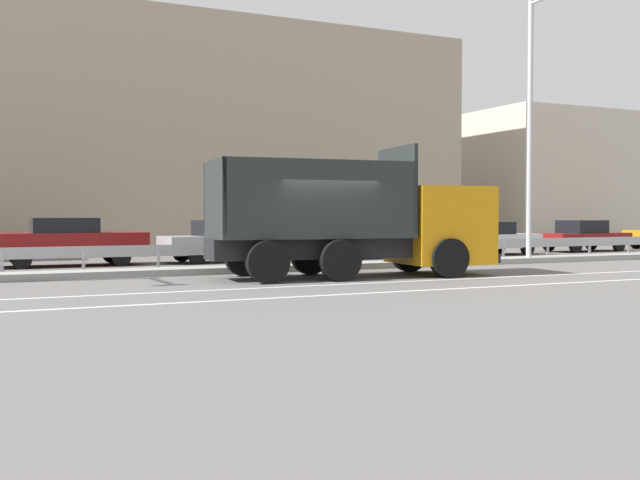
{
  "coord_description": "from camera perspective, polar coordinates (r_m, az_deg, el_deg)",
  "views": [
    {
      "loc": [
        -8.12,
        -17.3,
        1.65
      ],
      "look_at": [
        0.85,
        1.6,
        0.94
      ],
      "focal_mm": 42.0,
      "sensor_mm": 36.0,
      "label": 1
    }
  ],
  "objects": [
    {
      "name": "lane_strip_1",
      "position": [
        16.6,
        8.43,
        -3.78
      ],
      "size": [
        60.83,
        0.16,
        0.01
      ],
      "primitive_type": "cube",
      "color": "silver",
      "rests_on": "ground_plane"
    },
    {
      "name": "dump_truck",
      "position": [
        20.17,
        4.9,
        0.84
      ],
      "size": [
        7.81,
        3.22,
        3.48
      ],
      "rotation": [
        0.0,
        0.0,
        -1.67
      ],
      "color": "orange",
      "rests_on": "ground_plane"
    },
    {
      "name": "street_lamp_1",
      "position": [
        26.77,
        15.96,
        9.06
      ],
      "size": [
        0.7,
        2.39,
        9.0
      ],
      "color": "#ADADB2",
      "rests_on": "ground_plane"
    },
    {
      "name": "parked_car_5",
      "position": [
        28.53,
        3.73,
        -0.04
      ],
      "size": [
        4.44,
        2.27,
        1.29
      ],
      "rotation": [
        0.0,
        0.0,
        -1.48
      ],
      "color": "navy",
      "rests_on": "ground_plane"
    },
    {
      "name": "lane_strip_0",
      "position": [
        18.28,
        4.94,
        -3.24
      ],
      "size": [
        60.83,
        0.16,
        0.01
      ],
      "primitive_type": "cube",
      "color": "silver",
      "rests_on": "ground_plane"
    },
    {
      "name": "background_building_2",
      "position": [
        52.14,
        20.02,
        4.21
      ],
      "size": [
        20.56,
        10.99,
        7.64
      ],
      "primitive_type": "cube",
      "color": "beige",
      "rests_on": "ground_plane"
    },
    {
      "name": "median_guardrail",
      "position": [
        22.93,
        -4.62,
        -0.77
      ],
      "size": [
        60.83,
        0.09,
        0.78
      ],
      "color": "#9EA0A5",
      "rests_on": "ground_plane"
    },
    {
      "name": "ground_plane",
      "position": [
        19.18,
        -0.24,
        -3.0
      ],
      "size": [
        320.0,
        320.0,
        0.0
      ],
      "primitive_type": "plane",
      "color": "#605E5B"
    },
    {
      "name": "background_building_1",
      "position": [
        38.3,
        -8.26,
        7.16
      ],
      "size": [
        21.9,
        11.94,
        10.29
      ],
      "primitive_type": "cube",
      "color": "tan",
      "rests_on": "ground_plane"
    },
    {
      "name": "median_road_sign",
      "position": [
        24.83,
        9.82,
        0.61
      ],
      "size": [
        0.68,
        0.16,
        2.1
      ],
      "color": "white",
      "rests_on": "ground_plane"
    },
    {
      "name": "parked_car_4",
      "position": [
        26.33,
        -7.03,
        -0.07
      ],
      "size": [
        4.74,
        2.05,
        1.46
      ],
      "rotation": [
        0.0,
        0.0,
        -1.52
      ],
      "color": "#A3A3A8",
      "rests_on": "ground_plane"
    },
    {
      "name": "parked_car_6",
      "position": [
        31.25,
        12.7,
        0.13
      ],
      "size": [
        4.37,
        2.1,
        1.36
      ],
      "rotation": [
        0.0,
        0.0,
        -1.5
      ],
      "color": "silver",
      "rests_on": "ground_plane"
    },
    {
      "name": "parked_car_7",
      "position": [
        35.6,
        19.42,
        0.3
      ],
      "size": [
        4.26,
        1.88,
        1.4
      ],
      "rotation": [
        0.0,
        0.0,
        -1.55
      ],
      "color": "maroon",
      "rests_on": "ground_plane"
    },
    {
      "name": "median_island",
      "position": [
        21.91,
        -3.56,
        -2.15
      ],
      "size": [
        33.45,
        1.1,
        0.18
      ],
      "primitive_type": "cube",
      "color": "gray",
      "rests_on": "ground_plane"
    },
    {
      "name": "parked_car_3",
      "position": [
        25.35,
        -18.63,
        -0.11
      ],
      "size": [
        4.79,
        2.02,
        1.55
      ],
      "rotation": [
        0.0,
        0.0,
        -1.58
      ],
      "color": "maroon",
      "rests_on": "ground_plane"
    }
  ]
}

